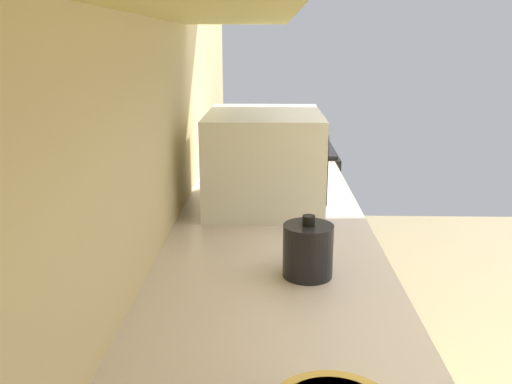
# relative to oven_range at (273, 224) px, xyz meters

# --- Properties ---
(wall_back) EXTENTS (3.80, 0.12, 2.68)m
(wall_back) POSITION_rel_oven_range_xyz_m (-1.32, 0.38, 0.87)
(wall_back) COLOR beige
(wall_back) RESTS_ON ground_plane
(oven_range) EXTENTS (0.67, 0.66, 1.09)m
(oven_range) POSITION_rel_oven_range_xyz_m (0.00, 0.00, 0.00)
(oven_range) COLOR black
(oven_range) RESTS_ON ground_plane
(microwave) EXTENTS (0.51, 0.40, 0.32)m
(microwave) POSITION_rel_oven_range_xyz_m (-1.04, 0.04, 0.60)
(microwave) COLOR white
(microwave) RESTS_ON counter_run
(kettle) EXTENTS (0.17, 0.12, 0.16)m
(kettle) POSITION_rel_oven_range_xyz_m (-1.67, -0.07, 0.51)
(kettle) COLOR black
(kettle) RESTS_ON counter_run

